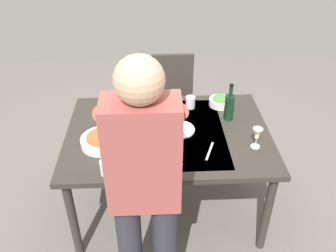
{
  "coord_description": "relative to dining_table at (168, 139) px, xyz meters",
  "views": [
    {
      "loc": [
        0.1,
        2.12,
        2.26
      ],
      "look_at": [
        0.0,
        0.0,
        0.8
      ],
      "focal_mm": 38.34,
      "sensor_mm": 36.0,
      "label": 1
    }
  ],
  "objects": [
    {
      "name": "side_bowl_salad",
      "position": [
        -0.44,
        -0.35,
        0.1
      ],
      "size": [
        0.18,
        0.18,
        0.07
      ],
      "color": "white",
      "rests_on": "dining_table"
    },
    {
      "name": "wine_glass_left",
      "position": [
        -0.59,
        0.21,
        0.18
      ],
      "size": [
        0.07,
        0.07,
        0.15
      ],
      "color": "white",
      "rests_on": "dining_table"
    },
    {
      "name": "water_cup_far_left",
      "position": [
        0.16,
        0.16,
        0.12
      ],
      "size": [
        0.07,
        0.07,
        0.1
      ],
      "primitive_type": "cylinder",
      "color": "silver",
      "rests_on": "dining_table"
    },
    {
      "name": "table_knife",
      "position": [
        -0.27,
        0.24,
        0.07
      ],
      "size": [
        0.08,
        0.19,
        0.0
      ],
      "primitive_type": "cube",
      "rotation": [
        0.0,
        0.0,
        -0.36
      ],
      "color": "silver",
      "rests_on": "dining_table"
    },
    {
      "name": "water_cup_near_left",
      "position": [
        -0.19,
        -0.33,
        0.12
      ],
      "size": [
        0.08,
        0.08,
        0.1
      ],
      "primitive_type": "cylinder",
      "color": "silver",
      "rests_on": "dining_table"
    },
    {
      "name": "wine_glass_right",
      "position": [
        0.06,
        -0.38,
        0.18
      ],
      "size": [
        0.07,
        0.07,
        0.15
      ],
      "color": "white",
      "rests_on": "dining_table"
    },
    {
      "name": "water_cup_near_right",
      "position": [
        0.4,
        0.43,
        0.12
      ],
      "size": [
        0.08,
        0.08,
        0.1
      ],
      "primitive_type": "cylinder",
      "color": "silver",
      "rests_on": "dining_table"
    },
    {
      "name": "serving_bowl_pasta",
      "position": [
        0.46,
        0.13,
        0.1
      ],
      "size": [
        0.3,
        0.3,
        0.07
      ],
      "color": "white",
      "rests_on": "dining_table"
    },
    {
      "name": "person_server",
      "position": [
        0.16,
        0.78,
        0.29
      ],
      "size": [
        0.42,
        0.61,
        1.69
      ],
      "color": "#2D2D38",
      "rests_on": "ground_plane"
    },
    {
      "name": "ground_plane",
      "position": [
        0.0,
        0.0,
        -0.68
      ],
      "size": [
        6.0,
        6.0,
        0.0
      ],
      "primitive_type": "plane",
      "color": "#66605B"
    },
    {
      "name": "wine_bottle",
      "position": [
        -0.47,
        -0.15,
        0.18
      ],
      "size": [
        0.07,
        0.07,
        0.3
      ],
      "color": "black",
      "rests_on": "dining_table"
    },
    {
      "name": "table_fork",
      "position": [
        0.2,
        -0.26,
        0.07
      ],
      "size": [
        0.03,
        0.18,
        0.0
      ],
      "primitive_type": "cube",
      "rotation": [
        0.0,
        0.0,
        -0.07
      ],
      "color": "silver",
      "rests_on": "dining_table"
    },
    {
      "name": "chair_near",
      "position": [
        -0.09,
        -0.9,
        -0.15
      ],
      "size": [
        0.4,
        0.4,
        0.91
      ],
      "color": "black",
      "rests_on": "ground_plane"
    },
    {
      "name": "dinner_plate_near",
      "position": [
        -0.08,
        -0.01,
        0.08
      ],
      "size": [
        0.23,
        0.23,
        0.01
      ],
      "primitive_type": "cylinder",
      "color": "white",
      "rests_on": "dining_table"
    },
    {
      "name": "dining_table",
      "position": [
        0.0,
        0.0,
        0.0
      ],
      "size": [
        1.47,
        1.04,
        0.75
      ],
      "color": "#332D28",
      "rests_on": "ground_plane"
    }
  ]
}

